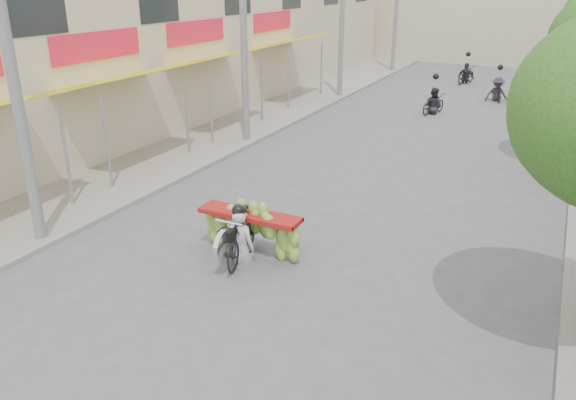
% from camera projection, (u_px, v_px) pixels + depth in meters
% --- Properties ---
extents(sidewalk_left, '(4.00, 60.00, 0.12)m').
position_uv_depth(sidewalk_left, '(250.00, 118.00, 23.05)').
color(sidewalk_left, gray).
rests_on(sidewalk_left, ground).
extents(shophouse_row_left, '(9.77, 40.00, 6.00)m').
position_uv_depth(shophouse_row_left, '(131.00, 41.00, 23.16)').
color(shophouse_row_left, '#C2B699').
rests_on(shophouse_row_left, ground).
extents(far_building, '(20.00, 6.00, 7.00)m').
position_uv_depth(far_building, '(507.00, 8.00, 38.08)').
color(far_building, '#C2B699').
rests_on(far_building, ground).
extents(utility_pole_near, '(0.60, 0.24, 8.00)m').
position_uv_depth(utility_pole_near, '(9.00, 56.00, 10.93)').
color(utility_pole_near, slate).
rests_on(utility_pole_near, ground).
extents(utility_pole_mid, '(0.60, 0.24, 8.00)m').
position_uv_depth(utility_pole_mid, '(243.00, 24.00, 18.43)').
color(utility_pole_mid, slate).
rests_on(utility_pole_mid, ground).
extents(utility_pole_far, '(0.60, 0.24, 8.00)m').
position_uv_depth(utility_pole_far, '(342.00, 11.00, 25.93)').
color(utility_pole_far, slate).
rests_on(utility_pole_far, ground).
extents(utility_pole_back, '(0.60, 0.24, 8.00)m').
position_uv_depth(utility_pole_back, '(397.00, 3.00, 33.44)').
color(utility_pole_back, slate).
rests_on(utility_pole_back, ground).
extents(banana_motorbike, '(2.21, 1.94, 2.13)m').
position_uv_depth(banana_motorbike, '(244.00, 227.00, 11.46)').
color(banana_motorbike, black).
rests_on(banana_motorbike, ground).
extents(bg_motorbike_a, '(1.01, 1.59, 1.95)m').
position_uv_depth(bg_motorbike_a, '(434.00, 96.00, 23.84)').
color(bg_motorbike_a, black).
rests_on(bg_motorbike_a, ground).
extents(bg_motorbike_b, '(1.18, 1.56, 1.95)m').
position_uv_depth(bg_motorbike_b, '(498.00, 83.00, 26.20)').
color(bg_motorbike_b, black).
rests_on(bg_motorbike_b, ground).
extents(bg_motorbike_c, '(1.08, 1.81, 1.95)m').
position_uv_depth(bg_motorbike_c, '(467.00, 69.00, 30.69)').
color(bg_motorbike_c, black).
rests_on(bg_motorbike_c, ground).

